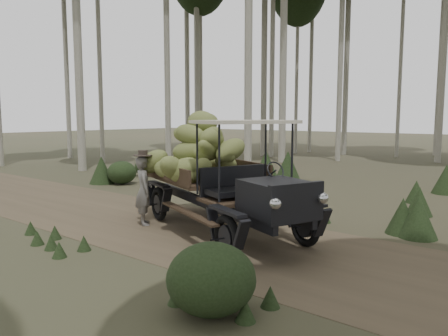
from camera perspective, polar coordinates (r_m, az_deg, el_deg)
The scene contains 5 objects.
ground at distance 10.93m, azimuth -9.96°, elevation -6.95°, with size 120.00×120.00×0.00m, color #473D2B.
dirt_track at distance 10.93m, azimuth -9.96°, elevation -6.93°, with size 70.00×4.00×0.01m, color brown.
banana_truck at distance 10.03m, azimuth -1.92°, elevation 1.36°, with size 5.66×3.75×2.77m.
farmer at distance 10.51m, azimuth -10.44°, elevation -2.81°, with size 0.72×0.65×1.78m.
undergrowth at distance 9.46m, azimuth -3.16°, elevation -5.74°, with size 22.32×23.20×1.37m.
Camera 1 is at (8.01, -6.97, 2.59)m, focal length 35.00 mm.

